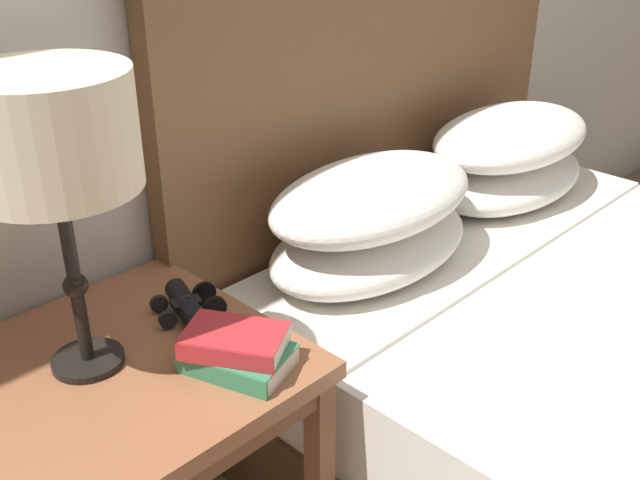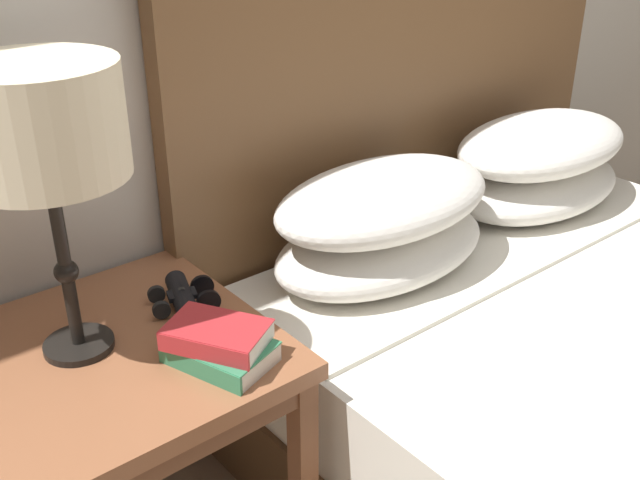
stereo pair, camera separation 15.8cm
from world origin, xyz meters
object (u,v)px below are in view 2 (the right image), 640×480
(book_on_nightstand, at_px, (220,352))
(binoculars_pair, at_px, (183,297))
(nightstand, at_px, (116,384))
(book_stacked_on_top, at_px, (217,335))
(table_lamp, at_px, (41,128))

(book_on_nightstand, relative_size, binoculars_pair, 1.32)
(nightstand, height_order, binoculars_pair, binoculars_pair)
(nightstand, bearing_deg, book_stacked_on_top, -49.59)
(binoculars_pair, bearing_deg, book_stacked_on_top, -102.76)
(nightstand, xyz_separation_m, binoculars_pair, (0.18, 0.04, 0.10))
(table_lamp, distance_m, binoculars_pair, 0.47)
(book_on_nightstand, bearing_deg, table_lamp, 131.61)
(book_on_nightstand, distance_m, binoculars_pair, 0.21)
(table_lamp, bearing_deg, book_stacked_on_top, -48.59)
(nightstand, distance_m, book_on_nightstand, 0.24)
(book_stacked_on_top, relative_size, binoculars_pair, 1.28)
(table_lamp, distance_m, book_stacked_on_top, 0.46)
(book_stacked_on_top, bearing_deg, nightstand, 130.41)
(table_lamp, height_order, book_stacked_on_top, table_lamp)
(book_on_nightstand, xyz_separation_m, binoculars_pair, (0.04, 0.21, 0.00))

